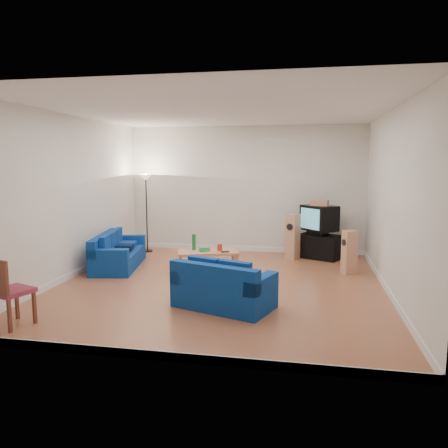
% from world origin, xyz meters
% --- Properties ---
extents(room, '(6.01, 6.51, 3.21)m').
position_xyz_m(room, '(0.00, 0.00, 1.54)').
color(room, brown).
rests_on(room, ground).
extents(sofa_three_seat, '(1.14, 2.01, 0.73)m').
position_xyz_m(sofa_three_seat, '(-2.50, 0.95, 0.27)').
color(sofa_three_seat, navy).
rests_on(sofa_three_seat, ground).
extents(sofa_loveseat, '(1.69, 1.29, 0.75)m').
position_xyz_m(sofa_loveseat, '(0.29, -1.28, 0.28)').
color(sofa_loveseat, navy).
rests_on(sofa_loveseat, ground).
extents(coffee_table, '(1.38, 0.98, 0.45)m').
position_xyz_m(coffee_table, '(-0.44, 0.91, 0.40)').
color(coffee_table, tan).
rests_on(coffee_table, ground).
extents(bottle, '(0.08, 0.08, 0.33)m').
position_xyz_m(bottle, '(-0.75, 0.94, 0.62)').
color(bottle, '#197233').
rests_on(bottle, coffee_table).
extents(tissue_box, '(0.24, 0.19, 0.08)m').
position_xyz_m(tissue_box, '(-0.50, 0.84, 0.50)').
color(tissue_box, green).
rests_on(tissue_box, coffee_table).
extents(red_canister, '(0.13, 0.13, 0.14)m').
position_xyz_m(red_canister, '(-0.20, 0.96, 0.53)').
color(red_canister, red).
rests_on(red_canister, coffee_table).
extents(remote, '(0.17, 0.12, 0.02)m').
position_xyz_m(remote, '(-0.06, 0.83, 0.46)').
color(remote, black).
rests_on(remote, coffee_table).
extents(tv_stand, '(1.07, 0.88, 0.57)m').
position_xyz_m(tv_stand, '(1.89, 2.70, 0.29)').
color(tv_stand, black).
rests_on(tv_stand, ground).
extents(av_receiver, '(0.53, 0.50, 0.10)m').
position_xyz_m(av_receiver, '(1.84, 2.69, 0.62)').
color(av_receiver, black).
rests_on(av_receiver, tv_stand).
extents(television, '(0.94, 0.96, 0.60)m').
position_xyz_m(television, '(1.86, 2.73, 0.97)').
color(television, black).
rests_on(television, av_receiver).
extents(centre_speaker, '(0.44, 0.28, 0.14)m').
position_xyz_m(centre_speaker, '(1.85, 2.67, 1.34)').
color(centre_speaker, tan).
rests_on(centre_speaker, television).
extents(speaker_left, '(0.36, 0.39, 1.07)m').
position_xyz_m(speaker_left, '(1.26, 2.51, 0.54)').
color(speaker_left, tan).
rests_on(speaker_left, ground).
extents(speaker_right, '(0.33, 0.31, 0.90)m').
position_xyz_m(speaker_right, '(2.45, 1.32, 0.45)').
color(speaker_right, tan).
rests_on(speaker_right, ground).
extents(floor_lamp, '(0.34, 0.34, 1.99)m').
position_xyz_m(floor_lamp, '(-2.45, 2.70, 1.64)').
color(floor_lamp, black).
rests_on(floor_lamp, ground).
extents(dining_chair, '(0.60, 0.60, 0.99)m').
position_xyz_m(dining_chair, '(-2.47, -2.63, 0.55)').
color(dining_chair, brown).
rests_on(dining_chair, ground).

